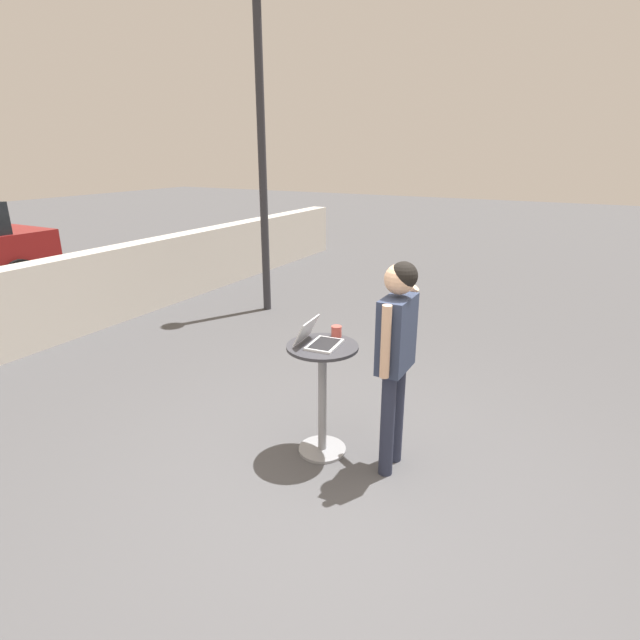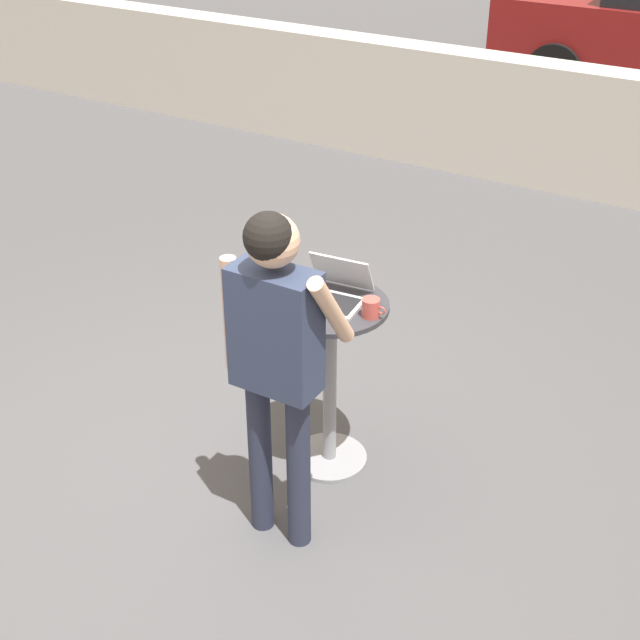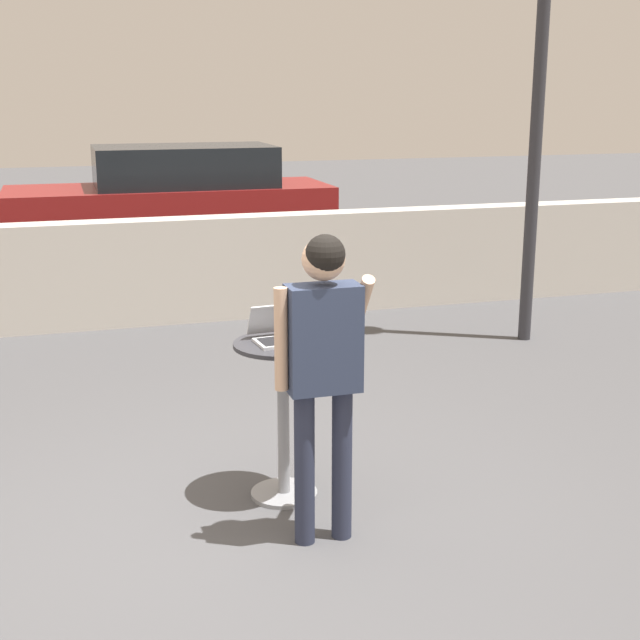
{
  "view_description": "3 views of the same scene",
  "coord_description": "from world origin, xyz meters",
  "px_view_note": "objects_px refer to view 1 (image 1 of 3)",
  "views": [
    {
      "loc": [
        -2.86,
        -1.26,
        2.42
      ],
      "look_at": [
        0.27,
        0.43,
        1.21
      ],
      "focal_mm": 28.0,
      "sensor_mm": 36.0,
      "label": 1
    },
    {
      "loc": [
        2.23,
        -2.77,
        3.09
      ],
      "look_at": [
        0.51,
        0.15,
        1.08
      ],
      "focal_mm": 50.0,
      "sensor_mm": 36.0,
      "label": 2
    },
    {
      "loc": [
        -0.84,
        -4.34,
        2.39
      ],
      "look_at": [
        0.59,
        0.43,
        1.09
      ],
      "focal_mm": 50.0,
      "sensor_mm": 36.0,
      "label": 3
    }
  ],
  "objects_px": {
    "laptop": "(318,339)",
    "standing_person": "(396,343)",
    "cafe_table": "(322,387)",
    "coffee_mug": "(336,331)",
    "street_lamp": "(260,110)"
  },
  "relations": [
    {
      "from": "laptop",
      "to": "standing_person",
      "type": "relative_size",
      "value": 0.2
    },
    {
      "from": "cafe_table",
      "to": "coffee_mug",
      "type": "xyz_separation_m",
      "value": [
        0.23,
        -0.01,
        0.41
      ]
    },
    {
      "from": "coffee_mug",
      "to": "standing_person",
      "type": "height_order",
      "value": "standing_person"
    },
    {
      "from": "coffee_mug",
      "to": "street_lamp",
      "type": "relative_size",
      "value": 0.03
    },
    {
      "from": "cafe_table",
      "to": "standing_person",
      "type": "distance_m",
      "value": 0.76
    },
    {
      "from": "coffee_mug",
      "to": "street_lamp",
      "type": "xyz_separation_m",
      "value": [
        2.91,
        2.7,
        1.97
      ]
    },
    {
      "from": "laptop",
      "to": "standing_person",
      "type": "distance_m",
      "value": 0.63
    },
    {
      "from": "cafe_table",
      "to": "standing_person",
      "type": "height_order",
      "value": "standing_person"
    },
    {
      "from": "coffee_mug",
      "to": "standing_person",
      "type": "distance_m",
      "value": 0.6
    },
    {
      "from": "coffee_mug",
      "to": "street_lamp",
      "type": "distance_m",
      "value": 4.43
    },
    {
      "from": "standing_person",
      "to": "street_lamp",
      "type": "relative_size",
      "value": 0.36
    },
    {
      "from": "standing_person",
      "to": "street_lamp",
      "type": "xyz_separation_m",
      "value": [
        3.06,
        3.28,
        1.91
      ]
    },
    {
      "from": "cafe_table",
      "to": "coffee_mug",
      "type": "bearing_deg",
      "value": -2.66
    },
    {
      "from": "cafe_table",
      "to": "street_lamp",
      "type": "height_order",
      "value": "street_lamp"
    },
    {
      "from": "street_lamp",
      "to": "coffee_mug",
      "type": "bearing_deg",
      "value": -137.09
    }
  ]
}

